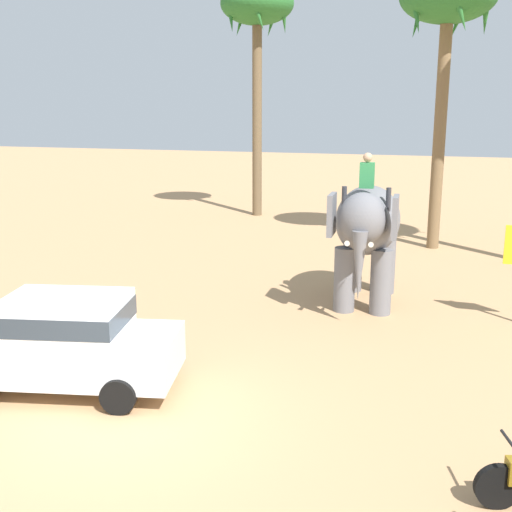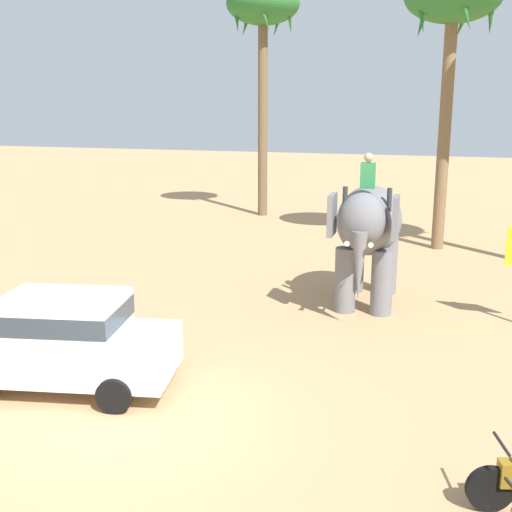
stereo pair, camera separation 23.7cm
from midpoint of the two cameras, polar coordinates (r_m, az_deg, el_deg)
The scene contains 5 objects.
ground_plane at distance 10.58m, azimuth -11.61°, elevation -14.85°, with size 120.00×120.00×0.00m, color tan.
car_sedan_foreground at distance 11.87m, azimuth -17.42°, elevation -7.13°, with size 4.37×2.55×1.70m.
elephant_with_mahout at distance 16.12m, azimuth 9.47°, elevation 2.52°, with size 1.79×3.92×3.88m.
palm_tree_near_hut at distance 23.39m, azimuth 16.47°, elevation 20.63°, with size 3.20×3.20×9.39m.
palm_tree_left_of_road at distance 29.63m, azimuth -0.14°, elevation 20.87°, with size 3.20×3.20×10.18m.
Camera 1 is at (4.66, -8.10, 4.93)m, focal length 44.77 mm.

